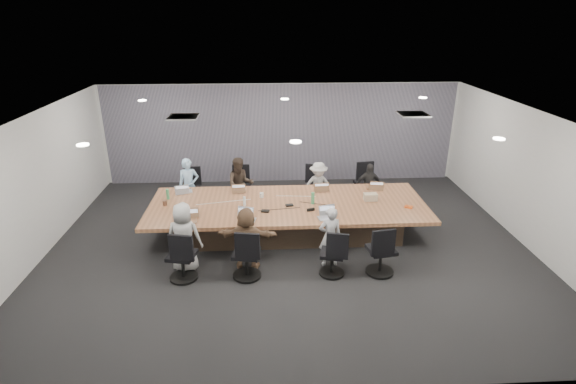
{
  "coord_description": "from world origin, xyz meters",
  "views": [
    {
      "loc": [
        -0.47,
        -8.45,
        4.63
      ],
      "look_at": [
        0.0,
        0.4,
        1.05
      ],
      "focal_mm": 28.0,
      "sensor_mm": 36.0,
      "label": 1
    }
  ],
  "objects_px": {
    "laptop_1": "(239,190)",
    "chair_1": "(241,190)",
    "chair_0": "(192,192)",
    "person_3": "(368,186)",
    "person_4": "(184,237)",
    "person_5": "(247,238)",
    "chair_5": "(246,257)",
    "laptop_0": "(185,192)",
    "canvas_bag": "(370,197)",
    "laptop_5": "(247,220)",
    "bottle_green_left": "(168,194)",
    "chair_3": "(365,187)",
    "bottle_clear": "(244,201)",
    "laptop_6": "(326,218)",
    "laptop_2": "(321,189)",
    "bottle_green_right": "(313,198)",
    "person_6": "(330,237)",
    "conference_table": "(288,218)",
    "chair_7": "(381,254)",
    "chair_4": "(182,259)",
    "person_1": "(240,185)",
    "chair_6": "(332,257)",
    "laptop_4": "(188,221)",
    "person_0": "(189,186)",
    "chair_2": "(316,189)",
    "laptop_3": "(374,188)",
    "mug_brown": "(165,203)",
    "stapler": "(311,210)",
    "snack_packet": "(409,207)",
    "person_2": "(318,186)"
  },
  "relations": [
    {
      "from": "chair_0",
      "to": "person_3",
      "type": "xyz_separation_m",
      "value": [
        4.42,
        -0.35,
        0.21
      ]
    },
    {
      "from": "laptop_0",
      "to": "person_5",
      "type": "bearing_deg",
      "value": 111.62
    },
    {
      "from": "stapler",
      "to": "chair_7",
      "type": "bearing_deg",
      "value": -64.08
    },
    {
      "from": "laptop_2",
      "to": "bottle_green_right",
      "type": "height_order",
      "value": "bottle_green_right"
    },
    {
      "from": "chair_5",
      "to": "laptop_6",
      "type": "distance_m",
      "value": 1.86
    },
    {
      "from": "laptop_1",
      "to": "chair_3",
      "type": "bearing_deg",
      "value": -165.19
    },
    {
      "from": "chair_7",
      "to": "bottle_green_left",
      "type": "relative_size",
      "value": 3.51
    },
    {
      "from": "chair_1",
      "to": "person_3",
      "type": "height_order",
      "value": "person_3"
    },
    {
      "from": "laptop_5",
      "to": "bottle_green_left",
      "type": "bearing_deg",
      "value": 158.57
    },
    {
      "from": "person_0",
      "to": "canvas_bag",
      "type": "height_order",
      "value": "person_0"
    },
    {
      "from": "person_4",
      "to": "conference_table",
      "type": "bearing_deg",
      "value": -138.87
    },
    {
      "from": "person_3",
      "to": "laptop_4",
      "type": "height_order",
      "value": "person_3"
    },
    {
      "from": "chair_7",
      "to": "canvas_bag",
      "type": "relative_size",
      "value": 2.84
    },
    {
      "from": "chair_0",
      "to": "laptop_3",
      "type": "relative_size",
      "value": 2.35
    },
    {
      "from": "chair_0",
      "to": "person_0",
      "type": "distance_m",
      "value": 0.46
    },
    {
      "from": "chair_6",
      "to": "laptop_3",
      "type": "distance_m",
      "value": 2.86
    },
    {
      "from": "laptop_1",
      "to": "chair_1",
      "type": "bearing_deg",
      "value": -91.03
    },
    {
      "from": "laptop_6",
      "to": "bottle_green_right",
      "type": "bearing_deg",
      "value": 93.58
    },
    {
      "from": "laptop_2",
      "to": "laptop_6",
      "type": "bearing_deg",
      "value": 82.97
    },
    {
      "from": "person_0",
      "to": "person_6",
      "type": "bearing_deg",
      "value": -53.59
    },
    {
      "from": "chair_4",
      "to": "snack_packet",
      "type": "xyz_separation_m",
      "value": [
        4.59,
        1.34,
        0.35
      ]
    },
    {
      "from": "laptop_1",
      "to": "person_2",
      "type": "relative_size",
      "value": 0.25
    },
    {
      "from": "person_4",
      "to": "person_5",
      "type": "height_order",
      "value": "person_4"
    },
    {
      "from": "laptop_3",
      "to": "chair_1",
      "type": "bearing_deg",
      "value": -5.47
    },
    {
      "from": "chair_7",
      "to": "laptop_0",
      "type": "bearing_deg",
      "value": 137.91
    },
    {
      "from": "bottle_green_right",
      "to": "canvas_bag",
      "type": "xyz_separation_m",
      "value": [
        1.29,
        0.12,
        -0.05
      ]
    },
    {
      "from": "chair_5",
      "to": "laptop_0",
      "type": "relative_size",
      "value": 2.6
    },
    {
      "from": "person_4",
      "to": "bottle_green_left",
      "type": "distance_m",
      "value": 1.86
    },
    {
      "from": "mug_brown",
      "to": "stapler",
      "type": "bearing_deg",
      "value": -8.46
    },
    {
      "from": "conference_table",
      "to": "laptop_0",
      "type": "distance_m",
      "value": 2.5
    },
    {
      "from": "chair_0",
      "to": "laptop_1",
      "type": "height_order",
      "value": "laptop_1"
    },
    {
      "from": "person_4",
      "to": "bottle_clear",
      "type": "distance_m",
      "value": 1.71
    },
    {
      "from": "chair_2",
      "to": "person_6",
      "type": "relative_size",
      "value": 0.63
    },
    {
      "from": "laptop_2",
      "to": "person_4",
      "type": "bearing_deg",
      "value": 33.12
    },
    {
      "from": "laptop_5",
      "to": "bottle_green_left",
      "type": "xyz_separation_m",
      "value": [
        -1.79,
        1.19,
        0.11
      ]
    },
    {
      "from": "laptop_2",
      "to": "canvas_bag",
      "type": "relative_size",
      "value": 1.21
    },
    {
      "from": "chair_7",
      "to": "person_4",
      "type": "bearing_deg",
      "value": 164.49
    },
    {
      "from": "chair_5",
      "to": "person_1",
      "type": "bearing_deg",
      "value": 103.71
    },
    {
      "from": "chair_0",
      "to": "person_5",
      "type": "relative_size",
      "value": 0.61
    },
    {
      "from": "chair_3",
      "to": "person_1",
      "type": "relative_size",
      "value": 0.62
    },
    {
      "from": "person_5",
      "to": "mug_brown",
      "type": "bearing_deg",
      "value": -30.72
    },
    {
      "from": "chair_4",
      "to": "chair_1",
      "type": "bearing_deg",
      "value": 87.33
    },
    {
      "from": "chair_0",
      "to": "laptop_6",
      "type": "xyz_separation_m",
      "value": [
        3.08,
        -2.5,
        0.37
      ]
    },
    {
      "from": "chair_5",
      "to": "chair_7",
      "type": "xyz_separation_m",
      "value": [
        2.51,
        0.0,
        -0.0
      ]
    },
    {
      "from": "laptop_0",
      "to": "canvas_bag",
      "type": "relative_size",
      "value": 1.1
    },
    {
      "from": "chair_6",
      "to": "bottle_green_left",
      "type": "bearing_deg",
      "value": 161.7
    },
    {
      "from": "chair_6",
      "to": "laptop_4",
      "type": "height_order",
      "value": "laptop_4"
    },
    {
      "from": "conference_table",
      "to": "laptop_2",
      "type": "distance_m",
      "value": 1.2
    },
    {
      "from": "bottle_clear",
      "to": "laptop_2",
      "type": "bearing_deg",
      "value": 25.6
    },
    {
      "from": "bottle_green_right",
      "to": "person_6",
      "type": "bearing_deg",
      "value": -81.43
    }
  ]
}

